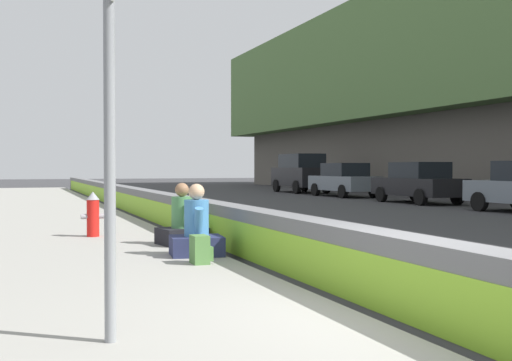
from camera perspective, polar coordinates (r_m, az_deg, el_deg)
ground_plane at (r=6.18m, az=14.42°, el=-12.85°), size 160.00×160.00×0.00m
sidewalk_strip at (r=5.17m, az=-11.32°, el=-14.82°), size 80.00×4.40×0.14m
jersey_barrier at (r=6.09m, az=14.41°, el=-8.98°), size 76.00×0.45×0.85m
route_sign_post at (r=5.11m, az=-12.88°, el=9.22°), size 0.44×0.09×3.60m
fire_hydrant at (r=12.91m, az=-14.32°, el=-2.88°), size 0.26×0.46×0.88m
seated_person_foreground at (r=9.90m, az=-5.32°, el=-4.67°), size 0.77×0.87×1.10m
seated_person_middle at (r=11.33m, az=-6.60°, el=-3.97°), size 0.79×0.89×1.08m
backpack at (r=9.07m, az=-4.97°, el=-6.17°), size 0.32×0.28×0.40m
parked_car_fourth at (r=27.40m, az=14.26°, el=-0.17°), size 4.51×1.97×1.71m
parked_car_midline at (r=32.77m, az=7.85°, el=0.07°), size 4.54×2.03×1.71m
parked_car_far at (r=37.80m, az=4.02°, el=0.71°), size 4.83×2.12×2.28m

